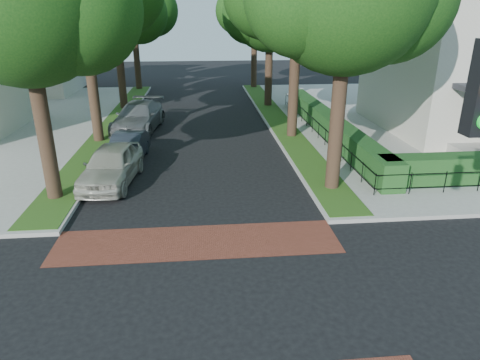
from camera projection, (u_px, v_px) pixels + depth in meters
name	position (u px, v px, depth m)	size (l,w,h in m)	color
ground	(198.00, 305.00, 10.65)	(120.00, 120.00, 0.00)	black
sidewalk_ne	(476.00, 117.00, 29.95)	(30.00, 30.00, 0.15)	gray
crosswalk_far	(198.00, 242.00, 13.62)	(9.00, 2.20, 0.01)	maroon
grass_strip_ne	(278.00, 119.00, 28.79)	(1.60, 29.80, 0.02)	#274914
grass_strip_nw	(114.00, 123.00, 27.85)	(1.60, 29.80, 0.02)	#274914
tree_right_far	(271.00, 12.00, 31.11)	(7.25, 6.23, 9.74)	black
tree_right_back	(255.00, 8.00, 39.34)	(7.50, 6.45, 10.20)	black
tree_left_far	(117.00, 9.00, 30.07)	(7.00, 6.02, 9.86)	black
tree_left_back	(134.00, 7.00, 38.34)	(7.75, 6.66, 10.44)	black
hedge_main_road	(329.00, 125.00, 24.97)	(1.00, 18.00, 1.20)	#17441C
fence_main_road	(315.00, 127.00, 24.95)	(0.06, 18.00, 0.90)	black
house_left_far	(16.00, 35.00, 37.16)	(10.00, 9.00, 10.14)	beige
parked_car_front	(111.00, 165.00, 18.09)	(1.93, 4.81, 1.64)	#ADAC9C
parked_car_middle	(128.00, 148.00, 20.83)	(1.44, 4.12, 1.36)	black
parked_car_rear	(138.00, 117.00, 26.41)	(2.39, 5.87, 1.70)	slate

